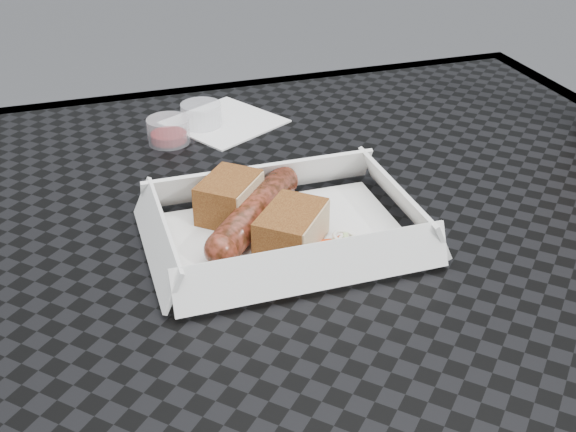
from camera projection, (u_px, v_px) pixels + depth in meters
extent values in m
cube|color=black|center=(371.00, 216.00, 0.72)|extent=(0.80, 0.80, 0.01)
cube|color=black|center=(263.00, 91.00, 1.05)|extent=(0.80, 0.03, 0.03)
cylinder|color=black|center=(56.00, 350.00, 1.11)|extent=(0.03, 0.03, 0.73)
cylinder|color=black|center=(459.00, 269.00, 1.29)|extent=(0.03, 0.03, 0.73)
cube|color=white|center=(285.00, 237.00, 0.67)|extent=(0.22, 0.15, 0.00)
cylinder|color=maroon|center=(255.00, 212.00, 0.68)|extent=(0.11, 0.13, 0.03)
sphere|color=maroon|center=(283.00, 181.00, 0.73)|extent=(0.03, 0.03, 0.03)
sphere|color=maroon|center=(222.00, 250.00, 0.62)|extent=(0.03, 0.03, 0.03)
cube|color=brown|center=(229.00, 197.00, 0.69)|extent=(0.08, 0.08, 0.04)
cube|color=brown|center=(291.00, 228.00, 0.65)|extent=(0.08, 0.08, 0.04)
cylinder|color=#E93B0A|center=(339.00, 246.00, 0.65)|extent=(0.02, 0.02, 0.00)
torus|color=white|center=(350.00, 248.00, 0.65)|extent=(0.02, 0.02, 0.00)
cube|color=#B2D17F|center=(349.00, 243.00, 0.66)|extent=(0.02, 0.02, 0.00)
cube|color=white|center=(224.00, 122.00, 0.91)|extent=(0.16, 0.16, 0.00)
cylinder|color=maroon|center=(168.00, 131.00, 0.85)|extent=(0.05, 0.05, 0.03)
cylinder|color=silver|center=(201.00, 115.00, 0.89)|extent=(0.05, 0.05, 0.03)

